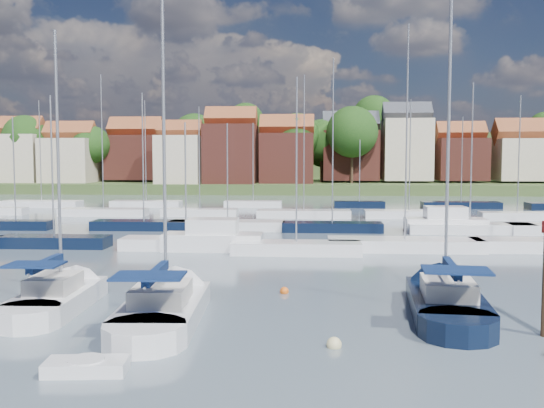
{
  "coord_description": "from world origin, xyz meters",
  "views": [
    {
      "loc": [
        1.68,
        -22.17,
        6.55
      ],
      "look_at": [
        -0.71,
        14.0,
        3.77
      ],
      "focal_mm": 40.0,
      "sensor_mm": 36.0,
      "label": 1
    }
  ],
  "objects": [
    {
      "name": "ground",
      "position": [
        0.0,
        40.0,
        0.0
      ],
      "size": [
        260.0,
        260.0,
        0.0
      ],
      "primitive_type": "plane",
      "color": "#465560",
      "rests_on": "ground"
    },
    {
      "name": "sailboat_left",
      "position": [
        -9.33,
        3.96,
        0.37
      ],
      "size": [
        2.83,
        9.56,
        12.99
      ],
      "rotation": [
        0.0,
        0.0,
        1.61
      ],
      "color": "silver",
      "rests_on": "ground"
    },
    {
      "name": "sailboat_centre",
      "position": [
        -4.33,
        2.81,
        0.36
      ],
      "size": [
        3.57,
        11.32,
        15.2
      ],
      "rotation": [
        0.0,
        0.0,
        1.63
      ],
      "color": "silver",
      "rests_on": "ground"
    },
    {
      "name": "sailboat_navy",
      "position": [
        7.46,
        4.57,
        0.36
      ],
      "size": [
        3.93,
        11.25,
        15.31
      ],
      "rotation": [
        0.0,
        0.0,
        1.48
      ],
      "color": "black",
      "rests_on": "ground"
    },
    {
      "name": "tender",
      "position": [
        -5.15,
        -4.62,
        0.21
      ],
      "size": [
        2.57,
        1.39,
        0.53
      ],
      "rotation": [
        0.0,
        0.0,
        0.1
      ],
      "color": "silver",
      "rests_on": "ground"
    },
    {
      "name": "buoy_c",
      "position": [
        -3.78,
        -1.22,
        0.0
      ],
      "size": [
        0.47,
        0.47,
        0.47
      ],
      "primitive_type": "sphere",
      "color": "#D85914",
      "rests_on": "ground"
    },
    {
      "name": "buoy_d",
      "position": [
        2.47,
        -1.59,
        0.0
      ],
      "size": [
        0.53,
        0.53,
        0.53
      ],
      "primitive_type": "sphere",
      "color": "beige",
      "rests_on": "ground"
    },
    {
      "name": "buoy_e",
      "position": [
        0.37,
        6.64,
        0.0
      ],
      "size": [
        0.43,
        0.43,
        0.43
      ],
      "primitive_type": "sphere",
      "color": "#D85914",
      "rests_on": "ground"
    },
    {
      "name": "buoy_g",
      "position": [
        -4.69,
        2.21,
        0.0
      ],
      "size": [
        0.53,
        0.53,
        0.53
      ],
      "primitive_type": "sphere",
      "color": "#D85914",
      "rests_on": "ground"
    },
    {
      "name": "marina_field",
      "position": [
        1.91,
        35.15,
        0.43
      ],
      "size": [
        79.62,
        41.41,
        15.93
      ],
      "color": "silver",
      "rests_on": "ground"
    },
    {
      "name": "far_shore_town",
      "position": [
        2.23,
        132.67,
        4.61
      ],
      "size": [
        212.46,
        90.0,
        22.27
      ],
      "color": "#41542A",
      "rests_on": "ground"
    }
  ]
}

